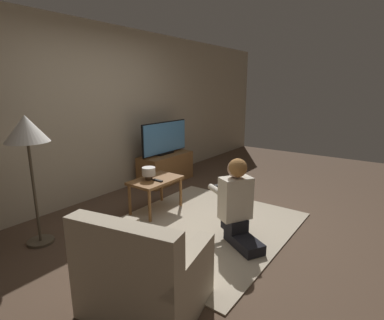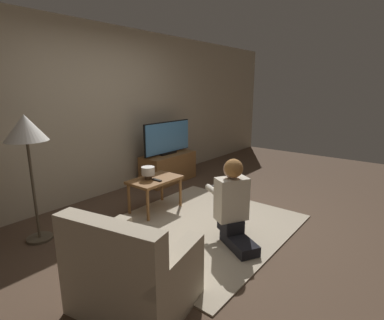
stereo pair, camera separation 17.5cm
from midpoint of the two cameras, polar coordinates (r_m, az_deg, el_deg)
name	(u,v)px [view 2 (the right image)]	position (r m, az deg, el deg)	size (l,w,h in m)	color
ground_plane	(199,226)	(3.80, 2.70, -12.52)	(10.00, 10.00, 0.00)	brown
wall_back	(99,113)	(4.81, -16.32, 8.66)	(10.00, 0.06, 2.60)	tan
rug	(199,226)	(3.80, 2.70, -12.41)	(2.28, 1.99, 0.02)	#BCAD93
tv_stand	(168,168)	(5.45, -3.60, -1.47)	(1.04, 0.46, 0.51)	brown
tv	(168,138)	(5.33, -3.72, 4.25)	(1.12, 0.08, 0.58)	black
coffee_table	(155,183)	(4.12, -5.84, -4.38)	(0.71, 0.45, 0.47)	brown
floor_lamp	(26,134)	(3.52, -27.83, 4.41)	(0.44, 0.44, 1.41)	#4C4233
armchair	(132,275)	(2.50, -9.17, -20.81)	(0.87, 0.99, 0.81)	#B7A88E
person_kneeling	(233,202)	(3.30, 9.25, -7.87)	(0.63, 0.85, 0.93)	black
table_lamp	(148,172)	(4.07, -7.14, -2.23)	(0.18, 0.18, 0.17)	#4C3823
remote	(157,180)	(4.01, -5.46, -3.83)	(0.04, 0.15, 0.02)	black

